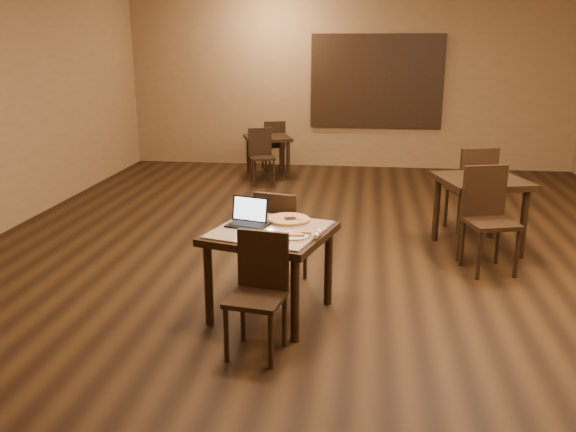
# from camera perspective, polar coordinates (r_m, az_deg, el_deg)

# --- Properties ---
(ground) EXTENTS (10.00, 10.00, 0.00)m
(ground) POSITION_cam_1_polar(r_m,az_deg,el_deg) (6.61, 3.83, -3.87)
(ground) COLOR black
(ground) RESTS_ON ground
(wall_back) EXTENTS (8.00, 0.02, 3.00)m
(wall_back) POSITION_cam_1_polar(r_m,az_deg,el_deg) (11.24, 5.68, 12.20)
(wall_back) COLOR olive
(wall_back) RESTS_ON ground
(wall_front) EXTENTS (8.00, 0.02, 3.00)m
(wall_front) POSITION_cam_1_polar(r_m,az_deg,el_deg) (1.47, -8.28, -15.14)
(wall_front) COLOR olive
(wall_front) RESTS_ON ground
(mural) EXTENTS (2.34, 0.05, 1.64)m
(mural) POSITION_cam_1_polar(r_m,az_deg,el_deg) (11.19, 8.30, 12.35)
(mural) COLOR #274F90
(mural) RESTS_ON wall_back
(tiled_table) EXTENTS (1.14, 1.14, 0.76)m
(tiled_table) POSITION_cam_1_polar(r_m,az_deg,el_deg) (5.05, -1.66, -2.32)
(tiled_table) COLOR black
(tiled_table) RESTS_ON ground
(chair_main_near) EXTENTS (0.45, 0.45, 0.91)m
(chair_main_near) POSITION_cam_1_polar(r_m,az_deg,el_deg) (4.53, -2.72, -6.55)
(chair_main_near) COLOR black
(chair_main_near) RESTS_ON ground
(chair_main_far) EXTENTS (0.49, 0.49, 0.93)m
(chair_main_far) POSITION_cam_1_polar(r_m,az_deg,el_deg) (5.68, -0.86, -1.64)
(chair_main_far) COLOR black
(chair_main_far) RESTS_ON ground
(laptop) EXTENTS (0.38, 0.34, 0.22)m
(laptop) POSITION_cam_1_polar(r_m,az_deg,el_deg) (5.13, -3.70, -0.16)
(laptop) COLOR black
(laptop) RESTS_ON tiled_table
(plate) EXTENTS (0.24, 0.24, 0.01)m
(plate) POSITION_cam_1_polar(r_m,az_deg,el_deg) (4.82, 0.58, -1.85)
(plate) COLOR white
(plate) RESTS_ON tiled_table
(pizza_slice) EXTENTS (0.20, 0.20, 0.02)m
(pizza_slice) POSITION_cam_1_polar(r_m,az_deg,el_deg) (4.81, 0.58, -1.67)
(pizza_slice) COLOR beige
(pizza_slice) RESTS_ON plate
(pizza_pan) EXTENTS (0.38, 0.38, 0.01)m
(pizza_pan) POSITION_cam_1_polar(r_m,az_deg,el_deg) (5.23, 0.04, -0.43)
(pizza_pan) COLOR silver
(pizza_pan) RESTS_ON tiled_table
(pizza_whole) EXTENTS (0.36, 0.36, 0.03)m
(pizza_whole) POSITION_cam_1_polar(r_m,az_deg,el_deg) (5.23, 0.04, -0.28)
(pizza_whole) COLOR beige
(pizza_whole) RESTS_ON pizza_pan
(spatula) EXTENTS (0.17, 0.26, 0.01)m
(spatula) POSITION_cam_1_polar(r_m,az_deg,el_deg) (5.20, 0.23, -0.26)
(spatula) COLOR silver
(spatula) RESTS_ON pizza_whole
(napkin_roll) EXTENTS (0.05, 0.17, 0.04)m
(napkin_roll) POSITION_cam_1_polar(r_m,az_deg,el_deg) (4.84, 2.76, -1.66)
(napkin_roll) COLOR white
(napkin_roll) RESTS_ON tiled_table
(other_table_a) EXTENTS (1.07, 1.07, 0.82)m
(other_table_a) POSITION_cam_1_polar(r_m,az_deg,el_deg) (7.00, 17.57, 2.32)
(other_table_a) COLOR black
(other_table_a) RESTS_ON ground
(other_table_a_chair_near) EXTENTS (0.56, 0.56, 1.05)m
(other_table_a_chair_near) POSITION_cam_1_polar(r_m,az_deg,el_deg) (6.43, 18.19, 0.31)
(other_table_a_chair_near) COLOR black
(other_table_a_chair_near) RESTS_ON ground
(other_table_a_chair_far) EXTENTS (0.56, 0.56, 1.05)m
(other_table_a_chair_far) POSITION_cam_1_polar(r_m,az_deg,el_deg) (7.61, 16.94, 2.81)
(other_table_a_chair_far) COLOR black
(other_table_a_chair_far) RESTS_ON ground
(other_table_b) EXTENTS (0.93, 0.93, 0.68)m
(other_table_b) POSITION_cam_1_polar(r_m,az_deg,el_deg) (10.45, -1.91, 6.83)
(other_table_b) COLOR black
(other_table_b) RESTS_ON ground
(other_table_b_chair_near) EXTENTS (0.49, 0.49, 0.88)m
(other_table_b_chair_near) POSITION_cam_1_polar(r_m,az_deg,el_deg) (9.96, -2.54, 5.96)
(other_table_b_chair_near) COLOR black
(other_table_b_chair_near) RESTS_ON ground
(other_table_b_chair_far) EXTENTS (0.49, 0.49, 0.88)m
(other_table_b_chair_far) POSITION_cam_1_polar(r_m,az_deg,el_deg) (10.97, -1.34, 6.91)
(other_table_b_chair_far) COLOR black
(other_table_b_chair_far) RESTS_ON ground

